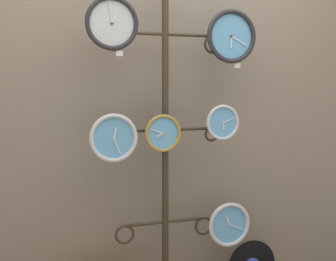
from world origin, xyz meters
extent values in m
cube|color=gray|center=(0.00, 0.57, 1.40)|extent=(4.40, 0.04, 2.80)
cylinder|color=#382D1E|center=(0.00, 0.41, 0.97)|extent=(0.04, 0.04, 1.90)
cylinder|color=#382D1E|center=(-0.15, 0.41, 1.69)|extent=(0.31, 0.02, 0.02)
torus|color=#382D1E|center=(-0.31, 0.41, 1.64)|extent=(0.12, 0.02, 0.12)
cylinder|color=#382D1E|center=(0.15, 0.41, 1.69)|extent=(0.31, 0.02, 0.02)
torus|color=#382D1E|center=(0.31, 0.41, 1.64)|extent=(0.12, 0.02, 0.12)
cylinder|color=#382D1E|center=(-0.15, 0.41, 1.12)|extent=(0.31, 0.02, 0.02)
torus|color=#382D1E|center=(-0.31, 0.41, 1.08)|extent=(0.09, 0.02, 0.09)
cylinder|color=#382D1E|center=(0.15, 0.41, 1.12)|extent=(0.31, 0.02, 0.02)
torus|color=#382D1E|center=(0.31, 0.41, 1.08)|extent=(0.09, 0.02, 0.09)
cylinder|color=#382D1E|center=(-0.13, 0.41, 0.55)|extent=(0.26, 0.02, 0.02)
torus|color=#382D1E|center=(-0.26, 0.41, 0.50)|extent=(0.12, 0.02, 0.12)
cylinder|color=#382D1E|center=(0.13, 0.41, 0.55)|extent=(0.26, 0.02, 0.02)
torus|color=#382D1E|center=(0.26, 0.41, 0.50)|extent=(0.12, 0.02, 0.12)
cylinder|color=silver|center=(-0.34, 0.32, 1.72)|extent=(0.27, 0.02, 0.27)
torus|color=#262628|center=(-0.34, 0.30, 1.72)|extent=(0.30, 0.03, 0.30)
cylinder|color=#262628|center=(-0.34, 0.30, 1.72)|extent=(0.02, 0.01, 0.02)
cube|color=silver|center=(-0.33, 0.30, 1.75)|extent=(0.04, 0.00, 0.06)
cube|color=silver|center=(-0.35, 0.30, 1.78)|extent=(0.02, 0.00, 0.11)
cylinder|color=#60A8DB|center=(0.39, 0.32, 1.68)|extent=(0.29, 0.02, 0.29)
torus|color=#262628|center=(0.39, 0.31, 1.68)|extent=(0.32, 0.03, 0.32)
cylinder|color=#262628|center=(0.39, 0.31, 1.68)|extent=(0.02, 0.01, 0.02)
cube|color=silver|center=(0.38, 0.31, 1.64)|extent=(0.01, 0.00, 0.07)
cube|color=silver|center=(0.44, 0.31, 1.65)|extent=(0.11, 0.00, 0.06)
cylinder|color=#60A8DB|center=(-0.35, 0.30, 1.09)|extent=(0.25, 0.02, 0.25)
torus|color=silver|center=(-0.35, 0.29, 1.09)|extent=(0.28, 0.03, 0.28)
cylinder|color=silver|center=(-0.35, 0.29, 1.09)|extent=(0.02, 0.01, 0.02)
cube|color=silver|center=(-0.34, 0.29, 1.12)|extent=(0.02, 0.00, 0.06)
cube|color=silver|center=(-0.33, 0.29, 1.05)|extent=(0.04, 0.00, 0.09)
cylinder|color=#60A8DB|center=(-0.05, 0.32, 1.11)|extent=(0.20, 0.02, 0.20)
torus|color=#A58438|center=(-0.05, 0.30, 1.11)|extent=(0.22, 0.02, 0.22)
cylinder|color=#A58438|center=(-0.05, 0.30, 1.11)|extent=(0.01, 0.01, 0.01)
cube|color=silver|center=(-0.07, 0.30, 1.10)|extent=(0.05, 0.00, 0.03)
cube|color=silver|center=(-0.09, 0.30, 1.12)|extent=(0.08, 0.00, 0.03)
cylinder|color=#60A8DB|center=(0.33, 0.31, 1.16)|extent=(0.20, 0.02, 0.20)
torus|color=silver|center=(0.33, 0.29, 1.16)|extent=(0.22, 0.02, 0.22)
cylinder|color=silver|center=(0.33, 0.29, 1.16)|extent=(0.01, 0.01, 0.01)
cube|color=silver|center=(0.33, 0.29, 1.14)|extent=(0.02, 0.00, 0.05)
cube|color=silver|center=(0.36, 0.29, 1.18)|extent=(0.07, 0.00, 0.03)
cylinder|color=#60A8DB|center=(0.38, 0.31, 0.52)|extent=(0.26, 0.02, 0.26)
torus|color=silver|center=(0.38, 0.30, 0.52)|extent=(0.28, 0.03, 0.28)
cylinder|color=silver|center=(0.38, 0.30, 0.52)|extent=(0.02, 0.01, 0.02)
cube|color=silver|center=(0.37, 0.30, 0.55)|extent=(0.03, 0.00, 0.06)
cube|color=silver|center=(0.43, 0.30, 0.51)|extent=(0.09, 0.00, 0.04)
cube|color=white|center=(-0.30, 0.31, 1.56)|extent=(0.04, 0.00, 0.03)
cube|color=white|center=(0.43, 0.31, 1.51)|extent=(0.04, 0.00, 0.03)
camera|label=1|loc=(-0.93, -2.24, 1.38)|focal=50.00mm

